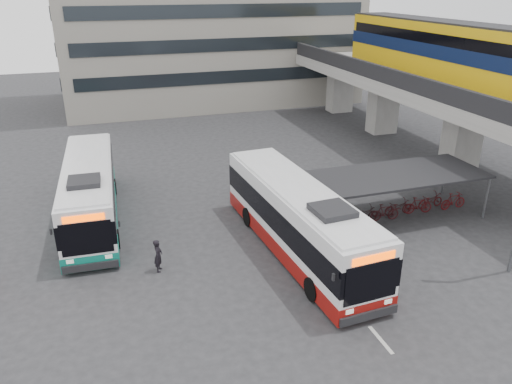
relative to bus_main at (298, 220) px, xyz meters
name	(u,v)px	position (x,y,z in m)	size (l,w,h in m)	color
ground	(263,269)	(-2.10, -1.07, -1.68)	(120.00, 120.00, 0.00)	#28282B
viaduct	(435,71)	(14.90, 10.69, 4.55)	(8.00, 32.00, 9.68)	gray
bike_shelter	(391,195)	(6.37, 1.93, -0.38)	(10.00, 4.00, 2.54)	#595B60
road_markings	(343,295)	(0.40, -4.07, -1.68)	(0.15, 7.60, 0.01)	beige
bus_main	(298,220)	(0.00, 0.00, 0.00)	(3.44, 12.39, 3.62)	white
bus_teal	(90,192)	(-9.35, 6.78, -0.07)	(3.04, 11.87, 3.48)	white
pedestrian	(158,256)	(-6.65, 0.27, -0.90)	(0.57, 0.37, 1.56)	black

